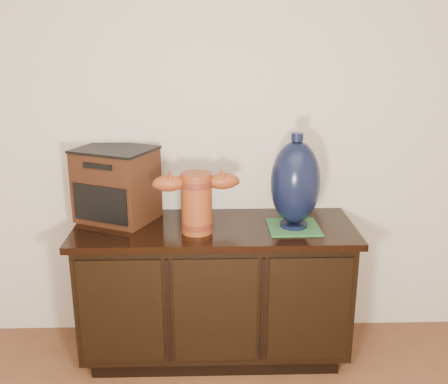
{
  "coord_description": "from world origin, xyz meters",
  "views": [
    {
      "loc": [
        -0.02,
        -0.33,
        1.73
      ],
      "look_at": [
        0.05,
        2.18,
        0.95
      ],
      "focal_mm": 42.0,
      "sensor_mm": 36.0,
      "label": 1
    }
  ],
  "objects_px": {
    "terracotta_vessel": "(197,199)",
    "spray_can": "(189,203)",
    "lamp_base": "(295,183)",
    "sideboard": "(215,289)",
    "tv_radio": "(116,184)"
  },
  "relations": [
    {
      "from": "terracotta_vessel",
      "to": "spray_can",
      "type": "distance_m",
      "value": 0.23
    },
    {
      "from": "terracotta_vessel",
      "to": "spray_can",
      "type": "relative_size",
      "value": 2.48
    },
    {
      "from": "terracotta_vessel",
      "to": "lamp_base",
      "type": "xyz_separation_m",
      "value": [
        0.5,
        0.04,
        0.07
      ]
    },
    {
      "from": "lamp_base",
      "to": "terracotta_vessel",
      "type": "bearing_deg",
      "value": -174.94
    },
    {
      "from": "spray_can",
      "to": "sideboard",
      "type": "bearing_deg",
      "value": -43.24
    },
    {
      "from": "tv_radio",
      "to": "lamp_base",
      "type": "height_order",
      "value": "lamp_base"
    },
    {
      "from": "terracotta_vessel",
      "to": "tv_radio",
      "type": "distance_m",
      "value": 0.48
    },
    {
      "from": "sideboard",
      "to": "lamp_base",
      "type": "relative_size",
      "value": 2.99
    },
    {
      "from": "tv_radio",
      "to": "terracotta_vessel",
      "type": "bearing_deg",
      "value": -0.85
    },
    {
      "from": "tv_radio",
      "to": "lamp_base",
      "type": "xyz_separation_m",
      "value": [
        0.93,
        -0.16,
        0.05
      ]
    },
    {
      "from": "sideboard",
      "to": "tv_radio",
      "type": "height_order",
      "value": "tv_radio"
    },
    {
      "from": "terracotta_vessel",
      "to": "spray_can",
      "type": "height_order",
      "value": "terracotta_vessel"
    },
    {
      "from": "tv_radio",
      "to": "spray_can",
      "type": "distance_m",
      "value": 0.4
    },
    {
      "from": "sideboard",
      "to": "terracotta_vessel",
      "type": "distance_m",
      "value": 0.56
    },
    {
      "from": "terracotta_vessel",
      "to": "tv_radio",
      "type": "relative_size",
      "value": 0.91
    }
  ]
}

